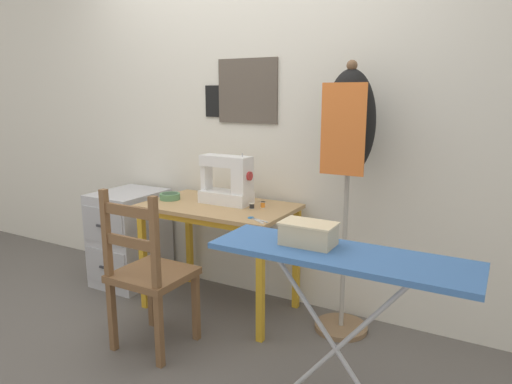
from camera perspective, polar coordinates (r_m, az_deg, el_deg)
The scene contains 13 objects.
ground_plane at distance 3.00m, azimuth -7.63°, elevation -16.17°, with size 14.00×14.00×0.00m, color #5B5651.
wall_back at distance 3.18m, azimuth -1.23°, elevation 9.61°, with size 10.00×0.07×2.55m.
sewing_table at distance 2.97m, azimuth -4.78°, elevation -3.43°, with size 0.97×0.58×0.72m.
sewing_machine at distance 2.95m, azimuth -3.42°, elevation 1.33°, with size 0.36×0.16×0.34m.
fabric_bowl at distance 3.15m, azimuth -10.72°, elevation -0.52°, with size 0.14×0.14×0.04m.
scissors at distance 2.60m, azimuth -0.17°, elevation -3.40°, with size 0.15×0.09×0.01m.
thread_spool_near_machine at distance 2.85m, azimuth -0.53°, elevation -1.74°, with size 0.04×0.04×0.03m.
thread_spool_mid_table at distance 2.86m, azimuth 0.86°, elevation -1.60°, with size 0.04×0.04×0.04m.
wooden_chair at distance 2.63m, azimuth -13.21°, elevation -10.06°, with size 0.40×0.38×0.93m.
filing_cabinet at distance 3.60m, azimuth -15.49°, elevation -5.49°, with size 0.42×0.52×0.70m.
dress_form at distance 2.63m, azimuth 11.50°, elevation 6.16°, with size 0.32×0.32×1.60m.
ironing_board at distance 1.83m, azimuth 10.40°, elevation -8.87°, with size 1.03×0.32×0.82m.
storage_box at distance 1.87m, azimuth 6.56°, elevation -5.16°, with size 0.22×0.14×0.09m.
Camera 1 is at (1.61, -2.09, 1.42)m, focal length 32.00 mm.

